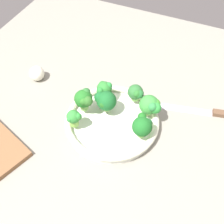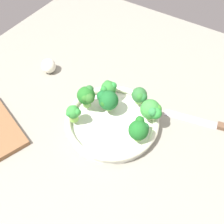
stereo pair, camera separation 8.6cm
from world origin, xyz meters
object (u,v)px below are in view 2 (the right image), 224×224
(knife, at_px, (217,126))
(broccoli_floret_3, at_px, (87,96))
(broccoli_floret_0, at_px, (152,110))
(broccoli_floret_1, at_px, (74,113))
(broccoli_floret_6, at_px, (140,96))
(garlic_bulb, at_px, (48,66))
(bowl, at_px, (112,122))
(broccoli_floret_2, at_px, (108,100))
(broccoli_floret_4, at_px, (139,130))
(broccoli_floret_5, at_px, (109,88))

(knife, bearing_deg, broccoli_floret_3, -155.09)
(broccoli_floret_0, relative_size, broccoli_floret_1, 1.25)
(broccoli_floret_6, height_order, garlic_bulb, broccoli_floret_6)
(bowl, bearing_deg, broccoli_floret_0, 32.95)
(broccoli_floret_0, height_order, garlic_bulb, broccoli_floret_0)
(broccoli_floret_6, bearing_deg, broccoli_floret_2, -134.73)
(broccoli_floret_1, height_order, broccoli_floret_3, broccoli_floret_3)
(broccoli_floret_1, height_order, knife, broccoli_floret_1)
(broccoli_floret_6, bearing_deg, garlic_bulb, -177.54)
(broccoli_floret_1, relative_size, garlic_bulb, 1.05)
(broccoli_floret_4, xyz_separation_m, broccoli_floret_5, (-0.16, 0.09, -0.00))
(broccoli_floret_2, height_order, broccoli_floret_6, broccoli_floret_2)
(broccoli_floret_3, bearing_deg, broccoli_floret_1, -89.28)
(broccoli_floret_2, distance_m, knife, 0.36)
(broccoli_floret_0, bearing_deg, broccoli_floret_5, 177.67)
(broccoli_floret_2, bearing_deg, knife, 25.11)
(broccoli_floret_0, height_order, broccoli_floret_2, same)
(broccoli_floret_5, bearing_deg, broccoli_floret_2, -60.65)
(bowl, distance_m, garlic_bulb, 0.35)
(broccoli_floret_6, bearing_deg, broccoli_floret_5, -162.85)
(broccoli_floret_5, height_order, garlic_bulb, broccoli_floret_5)
(broccoli_floret_0, relative_size, knife, 0.27)
(broccoli_floret_0, height_order, broccoli_floret_1, broccoli_floret_0)
(broccoli_floret_2, height_order, broccoli_floret_4, same)
(bowl, distance_m, broccoli_floret_6, 0.12)
(bowl, xyz_separation_m, broccoli_floret_4, (0.10, -0.02, 0.06))
(broccoli_floret_1, xyz_separation_m, knife, (0.38, 0.24, -0.06))
(broccoli_floret_0, xyz_separation_m, garlic_bulb, (-0.44, 0.02, -0.05))
(broccoli_floret_1, bearing_deg, garlic_bulb, 147.65)
(broccoli_floret_4, xyz_separation_m, broccoli_floret_6, (-0.06, 0.12, -0.01))
(broccoli_floret_4, height_order, knife, broccoli_floret_4)
(broccoli_floret_6, bearing_deg, broccoli_floret_3, -142.92)
(broccoli_floret_3, height_order, broccoli_floret_4, broccoli_floret_3)
(broccoli_floret_4, distance_m, broccoli_floret_6, 0.14)
(broccoli_floret_4, bearing_deg, bowl, 169.08)
(broccoli_floret_0, relative_size, broccoli_floret_3, 0.97)
(knife, bearing_deg, garlic_bulb, -171.64)
(broccoli_floret_0, bearing_deg, broccoli_floret_6, 148.54)
(broccoli_floret_0, relative_size, broccoli_floret_6, 1.24)
(broccoli_floret_1, xyz_separation_m, garlic_bulb, (-0.24, 0.15, -0.04))
(broccoli_floret_2, xyz_separation_m, broccoli_floret_3, (-0.06, -0.03, 0.01))
(broccoli_floret_4, bearing_deg, broccoli_floret_0, 92.68)
(broccoli_floret_2, distance_m, garlic_bulb, 0.31)
(broccoli_floret_5, bearing_deg, garlic_bulb, 177.03)
(broccoli_floret_1, relative_size, knife, 0.22)
(broccoli_floret_1, bearing_deg, broccoli_floret_2, 58.06)
(broccoli_floret_3, xyz_separation_m, broccoli_floret_4, (0.20, -0.02, -0.01))
(broccoli_floret_1, height_order, broccoli_floret_2, broccoli_floret_2)
(broccoli_floret_0, xyz_separation_m, broccoli_floret_3, (-0.19, -0.06, 0.01))
(broccoli_floret_6, xyz_separation_m, knife, (0.25, 0.08, -0.06))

